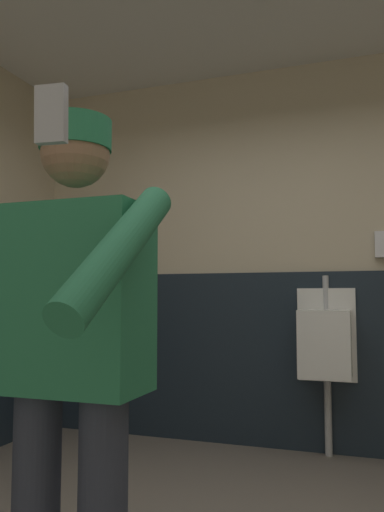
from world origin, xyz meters
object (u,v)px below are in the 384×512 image
at_px(person, 70,344).
at_px(cell_phone, 51,115).
at_px(soap_dispenser, 382,244).
at_px(urinal_solo, 326,343).

relative_size(person, cell_phone, 14.75).
height_order(cell_phone, soap_dispenser, soap_dispenser).
relative_size(person, soap_dispenser, 9.01).
bearing_deg(cell_phone, soap_dispenser, 70.24).
bearing_deg(person, cell_phone, -61.71).
bearing_deg(soap_dispenser, person, -111.11).
distance_m(person, soap_dispenser, 2.64).
bearing_deg(person, soap_dispenser, 68.89).
xyz_separation_m(urinal_solo, person, (-0.55, -2.30, 0.17)).
distance_m(urinal_solo, cell_phone, 2.89).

